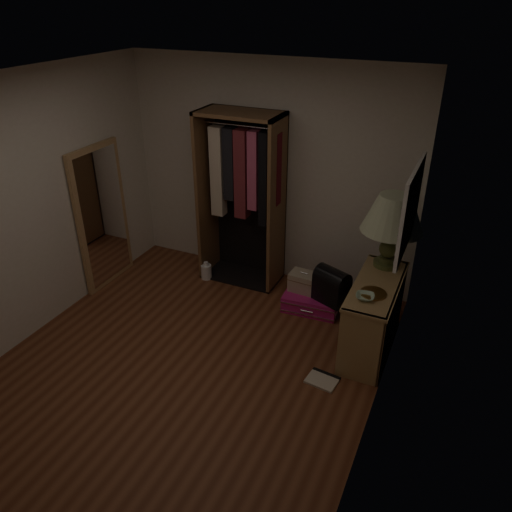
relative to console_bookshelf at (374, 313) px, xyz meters
name	(u,v)px	position (x,y,z in m)	size (l,w,h in m)	color
ground	(187,365)	(-1.54, -1.04, -0.39)	(4.00, 4.00, 0.00)	#5D2E1A
room_walls	(186,224)	(-1.46, -1.00, 1.11)	(3.52, 4.02, 2.60)	beige
console_bookshelf	(374,313)	(0.00, 0.00, 0.00)	(0.42, 1.12, 0.75)	#99774A
open_wardrobe	(243,186)	(-1.77, 0.73, 0.81)	(0.96, 0.50, 2.05)	brown
floor_mirror	(102,217)	(-3.24, -0.04, 0.46)	(0.06, 0.80, 1.70)	#A98052
pink_suitcase	(312,301)	(-0.76, 0.39, -0.30)	(0.65, 0.49, 0.19)	#BC166D
train_case	(304,282)	(-0.87, 0.41, -0.09)	(0.33, 0.24, 0.23)	tan
black_bag	(332,285)	(-0.53, 0.34, 0.00)	(0.43, 0.36, 0.40)	black
table_lamp	(393,215)	(0.00, 0.36, 0.91)	(0.67, 0.67, 0.76)	#424C24
brass_tray	(373,293)	(0.00, -0.23, 0.37)	(0.25, 0.25, 0.01)	#A97841
ceramic_bowl	(365,297)	(-0.05, -0.34, 0.38)	(0.17, 0.17, 0.04)	#A6C7AC
white_jug	(206,271)	(-2.17, 0.47, -0.29)	(0.17, 0.17, 0.23)	white
floor_book	(323,379)	(-0.28, -0.70, -0.38)	(0.30, 0.26, 0.03)	beige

